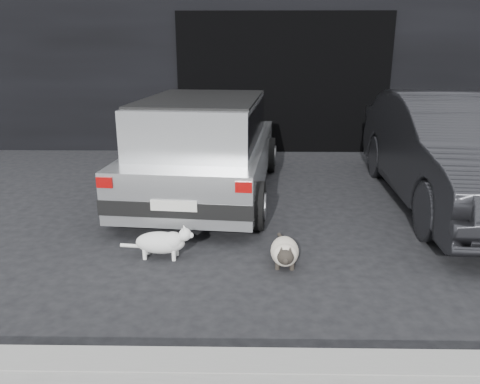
{
  "coord_description": "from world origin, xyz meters",
  "views": [
    {
      "loc": [
        0.34,
        -5.08,
        2.0
      ],
      "look_at": [
        0.25,
        -0.35,
        0.51
      ],
      "focal_mm": 35.0,
      "sensor_mm": 36.0,
      "label": 1
    }
  ],
  "objects_px": {
    "silver_hatchback": "(205,143)",
    "second_car": "(455,151)",
    "cat_white": "(164,242)",
    "cat_siamese": "(285,252)"
  },
  "relations": [
    {
      "from": "silver_hatchback",
      "to": "second_car",
      "type": "bearing_deg",
      "value": -0.61
    },
    {
      "from": "silver_hatchback",
      "to": "cat_white",
      "type": "xyz_separation_m",
      "value": [
        -0.23,
        -2.04,
        -0.57
      ]
    },
    {
      "from": "second_car",
      "to": "cat_white",
      "type": "relative_size",
      "value": 5.89
    },
    {
      "from": "second_car",
      "to": "cat_siamese",
      "type": "height_order",
      "value": "second_car"
    },
    {
      "from": "cat_siamese",
      "to": "cat_white",
      "type": "xyz_separation_m",
      "value": [
        -1.17,
        0.13,
        0.04
      ]
    },
    {
      "from": "silver_hatchback",
      "to": "cat_siamese",
      "type": "height_order",
      "value": "silver_hatchback"
    },
    {
      "from": "second_car",
      "to": "silver_hatchback",
      "type": "bearing_deg",
      "value": 176.39
    },
    {
      "from": "second_car",
      "to": "cat_white",
      "type": "xyz_separation_m",
      "value": [
        -3.47,
        -1.69,
        -0.55
      ]
    },
    {
      "from": "cat_siamese",
      "to": "cat_white",
      "type": "height_order",
      "value": "cat_white"
    },
    {
      "from": "silver_hatchback",
      "to": "cat_white",
      "type": "bearing_deg",
      "value": -90.87
    }
  ]
}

